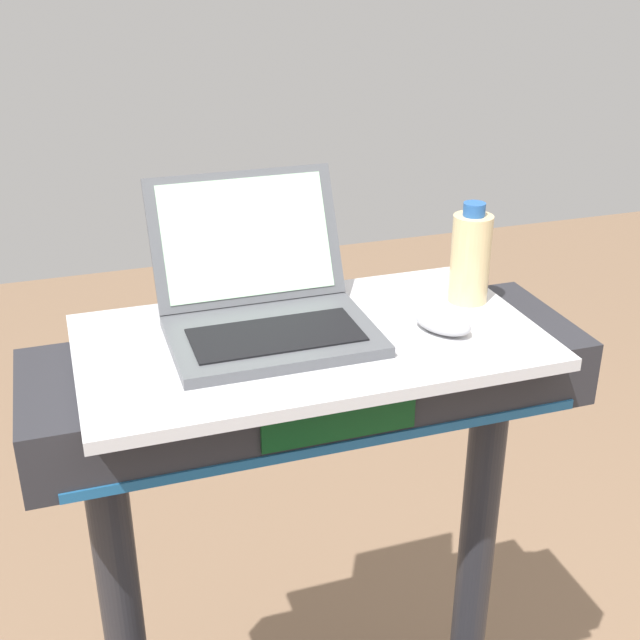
{
  "coord_description": "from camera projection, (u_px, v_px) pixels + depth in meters",
  "views": [
    {
      "loc": [
        -0.36,
        -0.43,
        1.71
      ],
      "look_at": [
        0.0,
        0.65,
        1.17
      ],
      "focal_mm": 46.92,
      "sensor_mm": 36.0,
      "label": 1
    }
  ],
  "objects": [
    {
      "name": "laptop",
      "position": [
        264.0,
        302.0,
        1.33
      ],
      "size": [
        0.32,
        0.32,
        0.22
      ],
      "rotation": [
        0.0,
        0.0,
        -0.02
      ],
      "color": "#515459",
      "rests_on": "desk_board"
    },
    {
      "name": "computer_mouse",
      "position": [
        443.0,
        322.0,
        1.33
      ],
      "size": [
        0.1,
        0.12,
        0.03
      ],
      "primitive_type": "ellipsoid",
      "rotation": [
        0.0,
        0.0,
        0.51
      ],
      "color": "#B2B2B7",
      "rests_on": "desk_board"
    },
    {
      "name": "water_bottle",
      "position": [
        470.0,
        257.0,
        1.42
      ],
      "size": [
        0.07,
        0.07,
        0.18
      ],
      "color": "beige",
      "rests_on": "desk_board"
    },
    {
      "name": "desk_board",
      "position": [
        310.0,
        342.0,
        1.33
      ],
      "size": [
        0.73,
        0.41,
        0.02
      ],
      "primitive_type": "cube",
      "color": "silver",
      "rests_on": "treadmill_base"
    }
  ]
}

